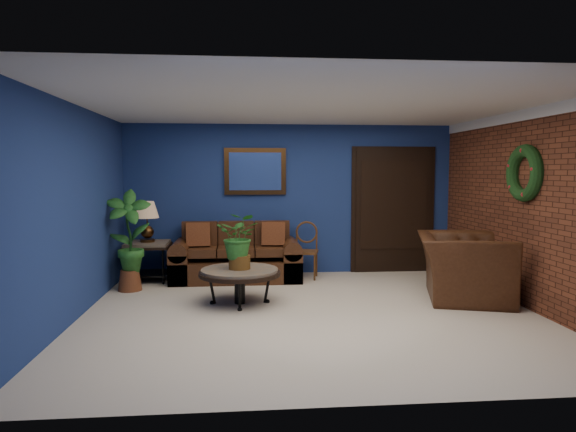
{
  "coord_description": "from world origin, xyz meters",
  "views": [
    {
      "loc": [
        -0.83,
        -6.07,
        1.72
      ],
      "look_at": [
        -0.23,
        0.55,
        1.14
      ],
      "focal_mm": 32.0,
      "sensor_mm": 36.0,
      "label": 1
    }
  ],
  "objects": [
    {
      "name": "wall_back",
      "position": [
        0.0,
        2.5,
        1.25
      ],
      "size": [
        5.5,
        0.04,
        2.5
      ],
      "primitive_type": "cube",
      "color": "navy",
      "rests_on": "ground"
    },
    {
      "name": "table_lamp",
      "position": [
        -2.3,
        2.05,
        1.02
      ],
      "size": [
        0.37,
        0.37,
        0.61
      ],
      "color": "#482B13",
      "rests_on": "end_table"
    },
    {
      "name": "floor",
      "position": [
        0.0,
        0.0,
        0.0
      ],
      "size": [
        5.5,
        5.5,
        0.0
      ],
      "primitive_type": "plane",
      "color": "beige",
      "rests_on": "ground"
    },
    {
      "name": "crown_molding",
      "position": [
        2.72,
        0.0,
        2.43
      ],
      "size": [
        0.03,
        5.0,
        0.14
      ],
      "primitive_type": "cube",
      "color": "white",
      "rests_on": "wall_right_brick"
    },
    {
      "name": "closet_door",
      "position": [
        1.75,
        2.47,
        1.05
      ],
      "size": [
        1.44,
        0.06,
        2.18
      ],
      "primitive_type": "cube",
      "color": "black",
      "rests_on": "wall_back"
    },
    {
      "name": "wreath",
      "position": [
        2.69,
        0.05,
        1.7
      ],
      "size": [
        0.16,
        0.72,
        0.72
      ],
      "primitive_type": "torus",
      "rotation": [
        0.0,
        1.57,
        0.0
      ],
      "color": "black",
      "rests_on": "wall_right_brick"
    },
    {
      "name": "coffee_plant",
      "position": [
        -0.86,
        0.54,
        0.86
      ],
      "size": [
        0.64,
        0.59,
        0.73
      ],
      "color": "brown",
      "rests_on": "coffee_table"
    },
    {
      "name": "wall_left",
      "position": [
        -2.75,
        0.0,
        1.25
      ],
      "size": [
        0.04,
        5.0,
        2.5
      ],
      "primitive_type": "cube",
      "color": "navy",
      "rests_on": "ground"
    },
    {
      "name": "wall_mirror",
      "position": [
        -0.6,
        2.46,
        1.72
      ],
      "size": [
        1.02,
        0.06,
        0.77
      ],
      "primitive_type": "cube",
      "color": "#482B13",
      "rests_on": "wall_back"
    },
    {
      "name": "side_chair",
      "position": [
        0.21,
        2.12,
        0.51
      ],
      "size": [
        0.47,
        0.47,
        0.91
      ],
      "rotation": [
        0.0,
        0.0,
        -0.24
      ],
      "color": "#5B341A",
      "rests_on": "ground"
    },
    {
      "name": "sofa",
      "position": [
        -0.92,
        2.08,
        0.3
      ],
      "size": [
        2.03,
        0.88,
        0.91
      ],
      "color": "#422413",
      "rests_on": "ground"
    },
    {
      "name": "coffee_table",
      "position": [
        -0.86,
        0.54,
        0.4
      ],
      "size": [
        1.06,
        1.06,
        0.46
      ],
      "rotation": [
        0.0,
        0.0,
        -0.26
      ],
      "color": "#56514B",
      "rests_on": "ground"
    },
    {
      "name": "tall_plant",
      "position": [
        -2.45,
        1.42,
        0.79
      ],
      "size": [
        0.67,
        0.48,
        1.47
      ],
      "color": "brown",
      "rests_on": "ground"
    },
    {
      "name": "armchair",
      "position": [
        2.15,
        0.52,
        0.44
      ],
      "size": [
        1.5,
        1.62,
        0.87
      ],
      "primitive_type": "imported",
      "rotation": [
        0.0,
        0.0,
        1.28
      ],
      "color": "#422413",
      "rests_on": "ground"
    },
    {
      "name": "floor_plant",
      "position": [
        2.35,
        1.52,
        0.39
      ],
      "size": [
        0.35,
        0.29,
        0.77
      ],
      "color": "brown",
      "rests_on": "ground"
    },
    {
      "name": "wall_right_brick",
      "position": [
        2.75,
        0.0,
        1.25
      ],
      "size": [
        0.04,
        5.0,
        2.5
      ],
      "primitive_type": "cube",
      "color": "brown",
      "rests_on": "ground"
    },
    {
      "name": "ceiling",
      "position": [
        0.0,
        0.0,
        2.5
      ],
      "size": [
        5.5,
        5.0,
        0.02
      ],
      "primitive_type": "cube",
      "color": "white",
      "rests_on": "wall_back"
    },
    {
      "name": "end_table",
      "position": [
        -2.3,
        2.05,
        0.48
      ],
      "size": [
        0.68,
        0.68,
        0.62
      ],
      "color": "#56514B",
      "rests_on": "ground"
    }
  ]
}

